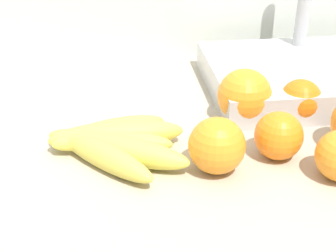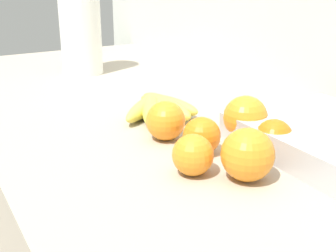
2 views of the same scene
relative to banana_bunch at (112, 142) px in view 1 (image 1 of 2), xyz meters
name	(u,v)px [view 1 (image 1 of 2)]	position (x,y,z in m)	size (l,w,h in m)	color
wall_back	(120,157)	(0.01, 0.38, -0.27)	(2.13, 0.06, 1.30)	silver
banana_bunch	(112,142)	(0.00, 0.00, 0.00)	(0.20, 0.18, 0.04)	#D9C74C
orange_front	(279,136)	(0.22, -0.03, 0.01)	(0.07, 0.07, 0.07)	orange
orange_back_right	(301,100)	(0.29, 0.07, 0.01)	(0.06, 0.06, 0.06)	orange
orange_center	(244,96)	(0.20, 0.08, 0.02)	(0.08, 0.08, 0.08)	orange
orange_back_left	(217,146)	(0.13, -0.05, 0.02)	(0.07, 0.07, 0.07)	orange
sink_basin	(316,74)	(0.36, 0.17, 0.01)	(0.37, 0.26, 0.25)	#B7BABF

